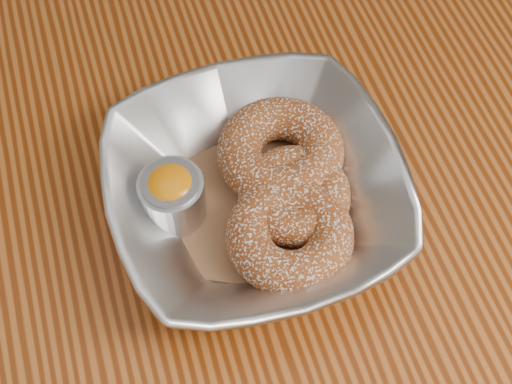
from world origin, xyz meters
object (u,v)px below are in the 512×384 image
object	(u,v)px
donut_extra	(294,195)
ramekin	(172,195)
table	(272,327)
donut_front	(290,235)
serving_bowl	(256,193)
donut_back	(280,152)

from	to	relation	value
donut_extra	ramekin	size ratio (longest dim) A/B	1.74
table	donut_extra	distance (m)	0.14
donut_front	serving_bowl	bearing A→B (deg)	107.48
table	ramekin	size ratio (longest dim) A/B	22.87
serving_bowl	donut_extra	distance (m)	0.03
serving_bowl	donut_back	distance (m)	0.04
donut_back	ramekin	xyz separation A→B (m)	(-0.10, -0.02, 0.01)
table	serving_bowl	xyz separation A→B (m)	(0.01, 0.07, 0.13)
serving_bowl	donut_extra	size ratio (longest dim) A/B	2.59
table	donut_front	size ratio (longest dim) A/B	11.89
table	donut_front	distance (m)	0.13
donut_front	ramekin	size ratio (longest dim) A/B	1.92
donut_back	donut_front	xyz separation A→B (m)	(-0.02, -0.08, -0.00)
serving_bowl	donut_front	size ratio (longest dim) A/B	2.35
serving_bowl	donut_extra	bearing A→B (deg)	-18.72
donut_back	donut_extra	bearing A→B (deg)	-92.41
donut_back	donut_extra	distance (m)	0.04
table	donut_extra	size ratio (longest dim) A/B	13.14
donut_extra	ramekin	xyz separation A→B (m)	(-0.09, 0.02, 0.01)
table	serving_bowl	world-z (taller)	serving_bowl
serving_bowl	donut_extra	xyz separation A→B (m)	(0.03, -0.01, -0.00)
table	ramekin	xyz separation A→B (m)	(-0.06, 0.08, 0.13)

